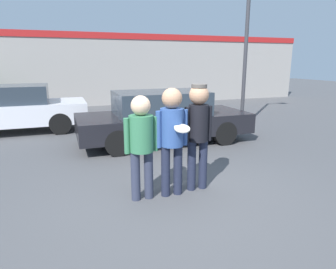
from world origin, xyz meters
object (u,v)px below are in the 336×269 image
Objects in this scene: person_right at (198,127)px; person_middle_with_frisbee at (172,132)px; person_left at (141,138)px; parked_car_far at (12,109)px; parked_car_near at (163,117)px.

person_middle_with_frisbee is at bearing -170.81° from person_right.
person_right is at bearing 3.61° from person_left.
person_right reaches higher than person_left.
person_middle_with_frisbee is 0.41× the size of parked_car_far.
person_left is at bearing -176.39° from person_right.
parked_car_near is (0.97, 3.32, -0.39)m from person_middle_with_frisbee.
parked_car_far reaches higher than parked_car_near.
person_middle_with_frisbee is at bearing -106.25° from parked_car_near.
person_right is 3.30m from parked_car_near.
parked_car_near is 4.98m from parked_car_far.
person_right is (1.02, 0.06, 0.10)m from person_left.
parked_car_near is at bearing 73.75° from person_middle_with_frisbee.
person_right reaches higher than parked_car_near.
person_right reaches higher than parked_car_far.
person_middle_with_frisbee is 3.48m from parked_car_near.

